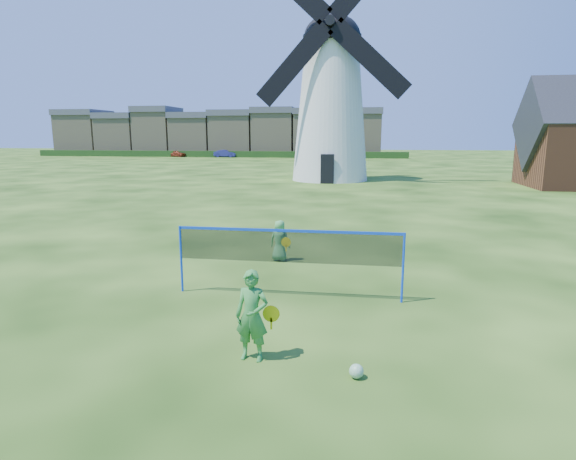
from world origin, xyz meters
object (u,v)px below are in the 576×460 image
(windmill, at_px, (331,100))
(player_girl, at_px, (252,316))
(car_left, at_px, (177,154))
(player_boy, at_px, (280,241))
(car_right, at_px, (225,154))
(badminton_net, at_px, (288,247))
(play_ball, at_px, (356,371))

(windmill, relative_size, player_girl, 11.68)
(player_girl, bearing_deg, car_left, 118.49)
(player_girl, distance_m, car_left, 74.22)
(player_boy, xyz_separation_m, car_right, (-19.62, 62.40, -0.00))
(badminton_net, xyz_separation_m, player_boy, (-0.71, 3.05, -0.55))
(player_girl, bearing_deg, badminton_net, 93.92)
(windmill, height_order, car_right, windmill)
(player_boy, distance_m, car_right, 65.42)
(player_girl, relative_size, player_boy, 1.26)
(badminton_net, xyz_separation_m, car_left, (-28.49, 65.48, -0.60))
(badminton_net, distance_m, car_left, 71.41)
(badminton_net, xyz_separation_m, play_ball, (1.56, -3.47, -1.03))
(player_boy, distance_m, car_left, 68.33)
(windmill, distance_m, badminton_net, 28.78)
(windmill, distance_m, player_girl, 31.90)
(windmill, xyz_separation_m, car_left, (-27.56, 37.18, -5.74))
(play_ball, bearing_deg, car_right, 107.63)
(badminton_net, distance_m, player_boy, 3.18)
(windmill, relative_size, badminton_net, 3.45)
(car_right, bearing_deg, windmill, -153.22)
(car_right, bearing_deg, player_girl, -164.36)
(play_ball, bearing_deg, windmill, 94.49)
(car_right, bearing_deg, play_ball, -163.17)
(player_girl, bearing_deg, car_right, 112.45)
(player_girl, relative_size, play_ball, 6.79)
(windmill, bearing_deg, badminton_net, -88.12)
(windmill, distance_m, play_ball, 32.46)
(car_left, bearing_deg, player_boy, -132.78)
(badminton_net, height_order, player_boy, badminton_net)
(windmill, height_order, car_left, windmill)
(windmill, relative_size, play_ball, 79.28)
(player_girl, relative_size, car_left, 0.47)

